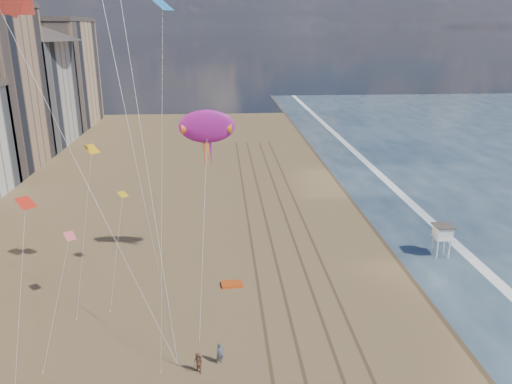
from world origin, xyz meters
TOP-DOWN VIEW (x-y plane):
  - wet_sand at (19.00, 40.00)m, footprint 260.00×260.00m
  - foam at (23.20, 40.00)m, footprint 260.00×260.00m
  - tracks at (2.55, 30.00)m, footprint 7.68×120.00m
  - lifeguard_stand at (19.92, 30.13)m, footprint 2.07×2.07m
  - grounded_kite at (-3.80, 24.99)m, footprint 2.21×1.50m
  - show_kite at (-5.97, 29.66)m, footprint 5.02×7.67m
  - kite_flyer_a at (-5.04, 12.84)m, footprint 0.76×0.66m
  - kite_flyer_b at (-6.65, 11.78)m, footprint 1.04×1.03m
  - small_kites at (-14.97, 22.63)m, footprint 11.94×15.21m

SIDE VIEW (x-z plane):
  - wet_sand at x=19.00m, z-range 0.00..0.00m
  - foam at x=23.20m, z-range 0.00..0.00m
  - tracks at x=2.55m, z-range 0.00..0.01m
  - grounded_kite at x=-3.80m, z-range 0.00..0.24m
  - kite_flyer_b at x=-6.65m, z-range 0.00..1.70m
  - kite_flyer_a at x=-5.04m, z-range 0.00..1.76m
  - lifeguard_stand at x=19.92m, z-range 1.01..4.74m
  - show_kite at x=-5.97m, z-range 5.20..25.27m
  - small_kites at x=-14.97m, z-range 5.31..25.43m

